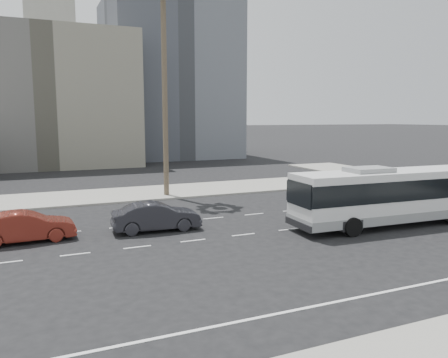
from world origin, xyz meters
TOP-DOWN VIEW (x-y plane):
  - ground at (0.00, 0.00)m, footprint 700.00×700.00m
  - sidewalk_north at (0.00, 15.50)m, footprint 120.00×7.00m
  - midrise_beige_west at (-12.00, 45.00)m, footprint 24.00×18.00m
  - midrise_gray_center at (8.00, 52.00)m, footprint 20.00×20.00m
  - civic_tower at (-2.00, 250.00)m, footprint 42.00×42.00m
  - highrise_right at (45.00, 230.00)m, footprint 26.00×26.00m
  - highrise_far at (70.00, 260.00)m, footprint 22.00×22.00m
  - city_bus at (6.15, -1.49)m, footprint 12.75×3.38m
  - car_a at (-7.23, 2.90)m, footprint 2.09×5.17m
  - car_b at (-14.18, 3.36)m, footprint 1.93×5.03m

SIDE VIEW (x-z plane):
  - ground at x=0.00m, z-range 0.00..0.00m
  - sidewalk_north at x=0.00m, z-range 0.00..0.15m
  - car_b at x=-14.18m, z-range 0.00..1.64m
  - car_a at x=-7.23m, z-range 0.00..1.67m
  - city_bus at x=6.15m, z-range 0.09..3.72m
  - midrise_beige_west at x=-12.00m, z-range 0.00..18.00m
  - midrise_gray_center at x=8.00m, z-range 0.00..26.00m
  - highrise_far at x=70.00m, z-range 0.00..60.00m
  - highrise_right at x=45.00m, z-range 0.00..70.00m
  - civic_tower at x=-2.00m, z-range -25.67..103.33m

